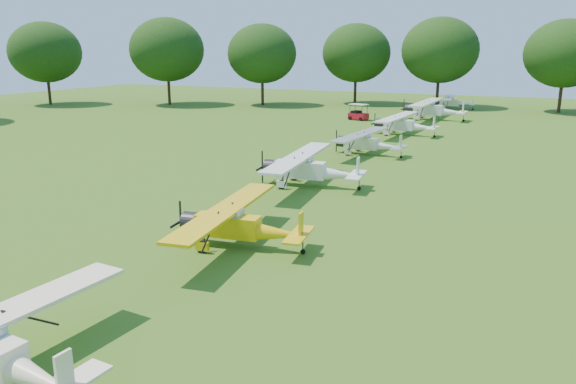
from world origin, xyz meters
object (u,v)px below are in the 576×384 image
aircraft_7 (452,102)px  golf_cart (358,115)px  aircraft_2 (237,223)px  aircraft_6 (432,108)px  aircraft_3 (308,167)px  aircraft_4 (367,142)px  aircraft_5 (403,123)px

aircraft_7 → golf_cart: size_ratio=3.68×
aircraft_7 → golf_cart: 19.31m
aircraft_2 → aircraft_6: size_ratio=0.80×
aircraft_3 → aircraft_4: aircraft_3 is taller
aircraft_2 → aircraft_6: bearing=83.3°
aircraft_4 → aircraft_6: (0.34, 25.36, 0.30)m
aircraft_7 → aircraft_6: bearing=-96.5°
aircraft_2 → aircraft_4: bearing=85.5°
aircraft_3 → aircraft_7: aircraft_3 is taller
aircraft_2 → aircraft_7: aircraft_2 is taller
aircraft_6 → golf_cart: 8.98m
aircraft_6 → aircraft_3: bearing=-89.8°
aircraft_4 → aircraft_7: bearing=93.7°
aircraft_2 → aircraft_7: (-0.88, 62.62, -0.04)m
aircraft_4 → aircraft_7: (0.55, 39.01, -0.03)m
aircraft_4 → aircraft_7: aircraft_4 is taller
aircraft_2 → aircraft_5: bearing=84.2°
aircraft_2 → aircraft_3: bearing=89.9°
aircraft_3 → golf_cart: (-7.62, 33.58, -0.59)m
aircraft_5 → aircraft_6: (0.26, 13.52, 0.21)m
aircraft_5 → aircraft_3: bearing=-87.4°
aircraft_4 → aircraft_5: (0.08, 11.85, 0.10)m
aircraft_3 → golf_cart: aircraft_3 is taller
aircraft_2 → aircraft_6: 48.98m
aircraft_7 → golf_cart: (-8.33, -17.42, -0.43)m
aircraft_4 → aircraft_6: size_ratio=0.79×
aircraft_3 → aircraft_4: bearing=82.6°
aircraft_2 → golf_cart: size_ratio=3.81×
aircraft_6 → aircraft_7: size_ratio=1.30×
aircraft_3 → aircraft_6: size_ratio=0.89×
aircraft_5 → golf_cart: aircraft_5 is taller
aircraft_6 → aircraft_4: bearing=-89.8°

